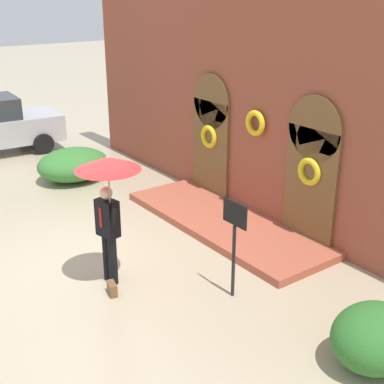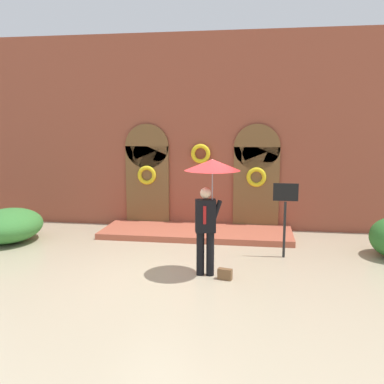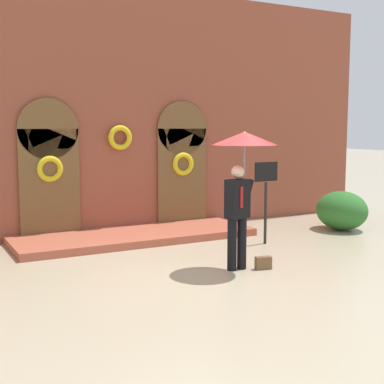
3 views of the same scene
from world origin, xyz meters
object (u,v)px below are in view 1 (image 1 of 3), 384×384
at_px(shrub_right, 375,338).
at_px(shrub_left, 73,164).
at_px(person_with_umbrella, 108,182).
at_px(sign_post, 234,234).
at_px(handbag, 112,289).

bearing_deg(shrub_right, shrub_left, -179.33).
bearing_deg(shrub_left, person_with_umbrella, -17.57).
bearing_deg(sign_post, handbag, -126.80).
bearing_deg(person_with_umbrella, handbag, -32.23).
bearing_deg(person_with_umbrella, shrub_right, 24.35).
xyz_separation_m(person_with_umbrella, sign_post, (1.55, 1.45, -0.75)).
bearing_deg(shrub_right, person_with_umbrella, -155.65).
xyz_separation_m(sign_post, shrub_left, (-7.02, 0.28, -0.73)).
bearing_deg(shrub_right, sign_post, -171.10).
relative_size(person_with_umbrella, sign_post, 1.37).
xyz_separation_m(handbag, shrub_left, (-5.78, 1.93, 0.32)).
height_order(person_with_umbrella, shrub_left, person_with_umbrella).
height_order(handbag, sign_post, sign_post).
bearing_deg(handbag, shrub_left, 175.59).
bearing_deg(sign_post, person_with_umbrella, -136.95).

